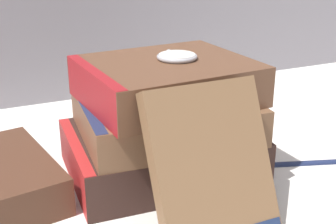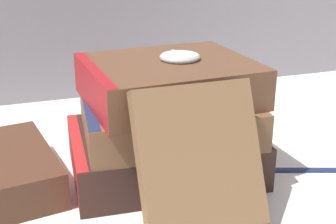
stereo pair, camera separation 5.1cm
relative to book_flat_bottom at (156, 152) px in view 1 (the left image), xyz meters
name	(u,v)px [view 1 (the left image)]	position (x,y,z in m)	size (l,w,h in m)	color
ground_plane	(132,196)	(-0.05, -0.04, -0.03)	(3.00, 3.00, 0.00)	white
book_flat_bottom	(156,152)	(0.00, 0.00, 0.00)	(0.22, 0.18, 0.05)	#331E19
book_flat_middle	(160,115)	(0.00, 0.00, 0.05)	(0.20, 0.18, 0.04)	brown
book_flat_top	(163,81)	(0.00, -0.01, 0.09)	(0.19, 0.16, 0.05)	brown
book_leaning_front	(212,169)	(0.00, -0.13, 0.04)	(0.12, 0.08, 0.14)	brown
pocket_watch	(177,57)	(0.02, 0.00, 0.11)	(0.05, 0.05, 0.01)	silver
fountain_pen	(316,161)	(0.19, -0.06, -0.02)	(0.13, 0.05, 0.01)	#1E284C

